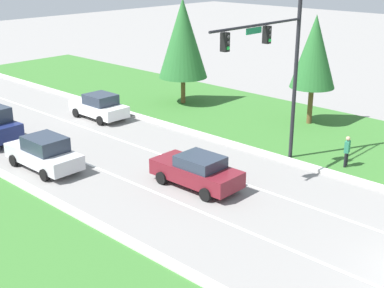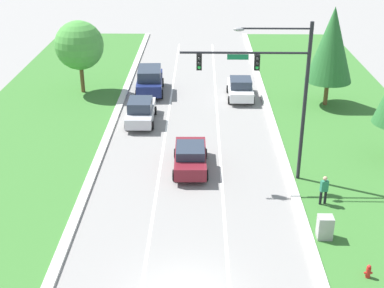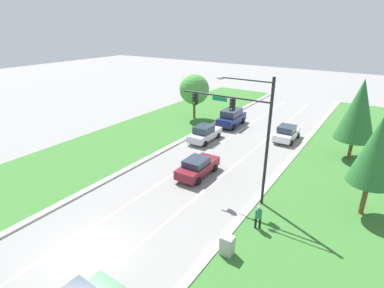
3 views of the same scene
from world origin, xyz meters
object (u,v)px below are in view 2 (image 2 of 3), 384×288
(burgundy_sedan, at_px, (190,157))
(navy_suv, at_px, (150,80))
(pedestrian, at_px, (324,189))
(conifer_near_right_tree, at_px, (332,45))
(traffic_signal_mast, at_px, (273,81))
(fire_hydrant, at_px, (368,272))
(silver_sedan, at_px, (141,111))
(white_sedan, at_px, (240,88))
(utility_cabinet, at_px, (325,228))
(oak_near_left_tree, at_px, (79,45))

(burgundy_sedan, xyz_separation_m, navy_suv, (-3.57, 13.43, 0.28))
(pedestrian, relative_size, conifer_near_right_tree, 0.22)
(traffic_signal_mast, xyz_separation_m, burgundy_sedan, (-4.35, 1.15, -5.04))
(fire_hydrant, bearing_deg, silver_sedan, 123.63)
(traffic_signal_mast, height_order, burgundy_sedan, traffic_signal_mast)
(silver_sedan, distance_m, white_sedan, 8.95)
(white_sedan, height_order, pedestrian, pedestrian)
(fire_hydrant, bearing_deg, utility_cabinet, 113.66)
(burgundy_sedan, relative_size, fire_hydrant, 6.41)
(traffic_signal_mast, bearing_deg, white_sedan, 92.77)
(white_sedan, bearing_deg, pedestrian, -78.68)
(burgundy_sedan, relative_size, pedestrian, 2.65)
(traffic_signal_mast, relative_size, navy_suv, 1.81)
(traffic_signal_mast, height_order, white_sedan, traffic_signal_mast)
(utility_cabinet, xyz_separation_m, pedestrian, (0.55, 3.04, 0.33))
(traffic_signal_mast, distance_m, white_sedan, 14.31)
(traffic_signal_mast, distance_m, navy_suv, 17.26)
(traffic_signal_mast, distance_m, conifer_near_right_tree, 13.27)
(white_sedan, distance_m, oak_near_left_tree, 13.16)
(silver_sedan, bearing_deg, utility_cabinet, -55.19)
(burgundy_sedan, bearing_deg, white_sedan, 72.26)
(silver_sedan, height_order, navy_suv, navy_suv)
(pedestrian, xyz_separation_m, fire_hydrant, (0.70, -5.89, -0.59))
(white_sedan, xyz_separation_m, oak_near_left_tree, (-12.74, 1.09, 3.12))
(navy_suv, bearing_deg, white_sedan, -12.09)
(silver_sedan, bearing_deg, fire_hydrant, -56.97)
(navy_suv, distance_m, fire_hydrant, 25.83)
(navy_suv, xyz_separation_m, conifer_near_right_tree, (13.70, -2.68, 3.67))
(navy_suv, bearing_deg, traffic_signal_mast, -64.32)
(traffic_signal_mast, relative_size, conifer_near_right_tree, 1.19)
(fire_hydrant, bearing_deg, pedestrian, 96.74)
(utility_cabinet, relative_size, fire_hydrant, 1.74)
(pedestrian, bearing_deg, conifer_near_right_tree, -115.81)
(pedestrian, distance_m, conifer_near_right_tree, 15.50)
(conifer_near_right_tree, distance_m, oak_near_left_tree, 19.35)
(burgundy_sedan, height_order, pedestrian, pedestrian)
(burgundy_sedan, relative_size, navy_suv, 0.91)
(conifer_near_right_tree, bearing_deg, oak_near_left_tree, 172.32)
(navy_suv, distance_m, conifer_near_right_tree, 14.44)
(fire_hydrant, height_order, conifer_near_right_tree, conifer_near_right_tree)
(oak_near_left_tree, bearing_deg, utility_cabinet, -52.79)
(traffic_signal_mast, xyz_separation_m, oak_near_left_tree, (-13.38, 14.47, -1.90))
(traffic_signal_mast, xyz_separation_m, silver_sedan, (-8.01, 8.30, -4.99))
(utility_cabinet, bearing_deg, white_sedan, 97.95)
(burgundy_sedan, distance_m, white_sedan, 12.79)
(silver_sedan, xyz_separation_m, utility_cabinet, (10.05, -14.13, -0.24))
(fire_hydrant, relative_size, conifer_near_right_tree, 0.09)
(silver_sedan, relative_size, fire_hydrant, 6.58)
(fire_hydrant, bearing_deg, white_sedan, 100.10)
(traffic_signal_mast, height_order, oak_near_left_tree, traffic_signal_mast)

